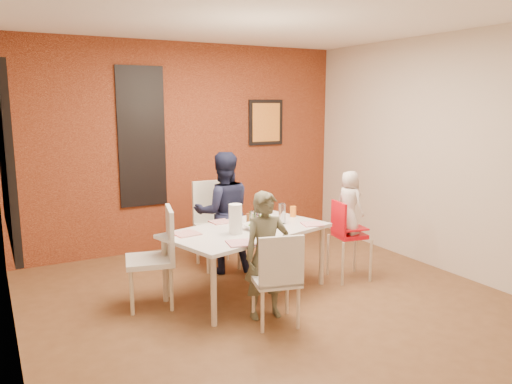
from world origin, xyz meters
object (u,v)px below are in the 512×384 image
chair_left (158,252)px  wine_bottle (257,212)px  dining_table (247,234)px  high_chair (347,233)px  child_near (266,255)px  chair_far (215,219)px  paper_towel_roll (235,219)px  toddler (349,203)px  chair_near (278,275)px  child_far (223,212)px

chair_left → wine_bottle: size_ratio=3.86×
dining_table → wine_bottle: bearing=37.6°
high_chair → child_near: bearing=118.8°
chair_far → chair_left: bearing=-134.5°
chair_left → paper_towel_roll: bearing=84.9°
chair_left → toddler: toddler is taller
high_chair → toddler: bearing=-99.0°
chair_far → paper_towel_roll: bearing=-99.7°
chair_near → chair_far: 1.84m
high_chair → child_far: 1.41m
dining_table → chair_near: size_ratio=2.14×
chair_near → high_chair: (1.28, 0.67, 0.06)m
toddler → paper_towel_roll: (-1.35, 0.06, -0.04)m
chair_near → child_far: child_far is taller
chair_far → dining_table: bearing=-90.9°
chair_left → child_far: bearing=135.7°
paper_towel_roll → child_far: bearing=72.8°
chair_near → child_far: 1.60m
high_chair → chair_far: bearing=52.4°
child_near → high_chair: bearing=27.5°
chair_far → high_chair: (1.06, -1.15, -0.04)m
child_far → chair_near: bearing=96.2°
chair_left → wine_bottle: bearing=104.9°
chair_left → paper_towel_roll: 0.80m
child_near → paper_towel_roll: child_near is taller
chair_near → wine_bottle: 1.09m
chair_left → child_near: size_ratio=0.82×
chair_near → paper_towel_roll: (-0.05, 0.73, 0.35)m
wine_bottle → chair_left: bearing=-178.6°
chair_near → chair_left: size_ratio=0.89×
chair_near → toddler: bearing=-138.6°
child_far → dining_table: bearing=97.8°
child_near → paper_towel_roll: (-0.07, 0.49, 0.24)m
child_near → wine_bottle: 0.85m
chair_near → chair_far: chair_far is taller
child_near → wine_bottle: size_ratio=4.71×
paper_towel_roll → dining_table: bearing=31.5°
chair_near → high_chair: 1.45m
toddler → wine_bottle: bearing=62.6°
dining_table → child_far: child_far is taller
high_chair → child_near: 1.34m
wine_bottle → child_near: bearing=-112.5°
dining_table → paper_towel_roll: (-0.18, -0.11, 0.21)m
chair_far → chair_left: size_ratio=1.06×
dining_table → paper_towel_roll: size_ratio=6.20×
toddler → child_near: bearing=99.6°
chair_near → paper_towel_roll: size_ratio=2.90×
dining_table → wine_bottle: 0.31m
child_near → toddler: size_ratio=1.68×
dining_table → toddler: bearing=-8.4°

